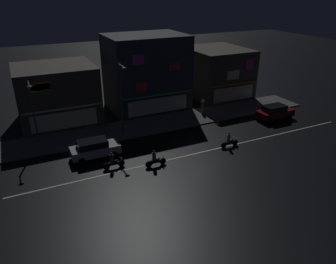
% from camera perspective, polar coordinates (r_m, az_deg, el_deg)
% --- Properties ---
extents(ground_plane, '(140.00, 140.00, 0.00)m').
position_cam_1_polar(ground_plane, '(30.52, 6.15, -3.48)').
color(ground_plane, black).
extents(lane_divider_stripe, '(33.86, 0.16, 0.01)m').
position_cam_1_polar(lane_divider_stripe, '(30.52, 6.15, -3.47)').
color(lane_divider_stripe, beige).
rests_on(lane_divider_stripe, ground).
extents(sidewalk_far, '(35.64, 4.65, 0.14)m').
position_cam_1_polar(sidewalk_far, '(36.76, -0.21, 1.76)').
color(sidewalk_far, '#5B5954').
rests_on(sidewalk_far, ground).
extents(storefront_left_block, '(7.55, 8.77, 6.43)m').
position_cam_1_polar(storefront_left_block, '(46.36, 8.39, 10.36)').
color(storefront_left_block, '#4C443A').
rests_on(storefront_left_block, ground).
extents(storefront_center_block, '(9.28, 7.12, 8.94)m').
position_cam_1_polar(storefront_center_block, '(40.46, -3.81, 10.37)').
color(storefront_center_block, '#383A3F').
rests_on(storefront_center_block, ground).
extents(storefront_right_block, '(8.40, 7.71, 6.28)m').
position_cam_1_polar(storefront_right_block, '(38.60, -18.88, 6.38)').
color(storefront_right_block, '#4C443A').
rests_on(storefront_right_block, ground).
extents(streetlamp_west, '(0.44, 1.64, 6.10)m').
position_cam_1_polar(streetlamp_west, '(32.90, -22.57, 4.06)').
color(streetlamp_west, '#47494C').
rests_on(streetlamp_west, sidewalk_far).
extents(streetlamp_mid, '(0.44, 1.64, 7.19)m').
position_cam_1_polar(streetlamp_mid, '(32.78, -8.12, 6.70)').
color(streetlamp_mid, '#47494C').
rests_on(streetlamp_mid, sidewalk_far).
extents(pedestrian_on_sidewalk, '(0.36, 0.36, 1.74)m').
position_cam_1_polar(pedestrian_on_sidewalk, '(39.10, 6.07, 4.39)').
color(pedestrian_on_sidewalk, gray).
rests_on(pedestrian_on_sidewalk, sidewalk_far).
extents(parked_car_near_kerb, '(4.30, 1.98, 1.67)m').
position_cam_1_polar(parked_car_near_kerb, '(29.83, -12.72, -2.79)').
color(parked_car_near_kerb, silver).
rests_on(parked_car_near_kerb, ground).
extents(parked_car_trailing, '(4.30, 1.98, 1.67)m').
position_cam_1_polar(parked_car_trailing, '(39.47, 18.19, 3.36)').
color(parked_car_trailing, maroon).
rests_on(parked_car_trailing, ground).
extents(motorcycle_lead, '(1.90, 0.60, 1.52)m').
position_cam_1_polar(motorcycle_lead, '(27.84, -9.57, -5.11)').
color(motorcycle_lead, black).
rests_on(motorcycle_lead, ground).
extents(motorcycle_following, '(1.90, 0.60, 1.52)m').
position_cam_1_polar(motorcycle_following, '(27.78, -2.26, -4.82)').
color(motorcycle_following, black).
rests_on(motorcycle_following, ground).
extents(motorcycle_opposite_lane, '(1.90, 0.60, 1.52)m').
position_cam_1_polar(motorcycle_opposite_lane, '(31.52, 10.67, -1.55)').
color(motorcycle_opposite_lane, black).
rests_on(motorcycle_opposite_lane, ground).
extents(traffic_cone, '(0.36, 0.36, 0.55)m').
position_cam_1_polar(traffic_cone, '(36.44, 8.71, 1.61)').
color(traffic_cone, orange).
rests_on(traffic_cone, ground).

